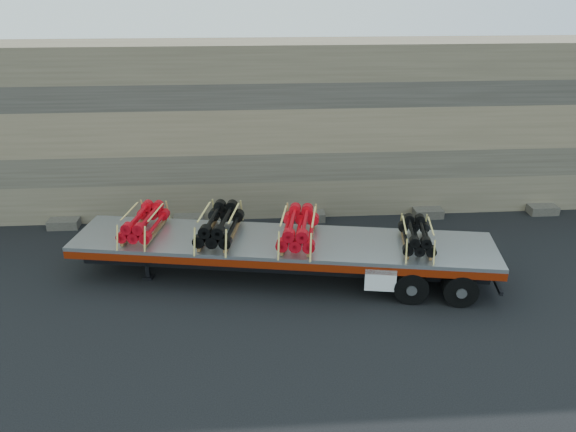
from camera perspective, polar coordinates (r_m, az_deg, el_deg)
name	(u,v)px	position (r m, az deg, el deg)	size (l,w,h in m)	color
ground	(266,278)	(19.08, -2.21, -6.29)	(120.00, 120.00, 0.00)	black
rock_wall	(259,128)	(23.83, -2.94, 8.92)	(44.00, 3.00, 7.00)	#7A6B54
trailer	(282,259)	(18.79, -0.61, -4.35)	(13.85, 2.66, 1.38)	#B7B9BF
bundle_front	(144,223)	(19.38, -14.43, -0.69)	(1.10, 2.20, 0.78)	red
bundle_midfront	(220,225)	(18.64, -6.97, -0.94)	(1.21, 2.43, 0.86)	black
bundle_midrear	(298,229)	(18.25, 1.07, -1.32)	(1.20, 2.40, 0.85)	red
bundle_rear	(417,236)	(18.38, 12.93, -2.01)	(1.01, 2.01, 0.71)	black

